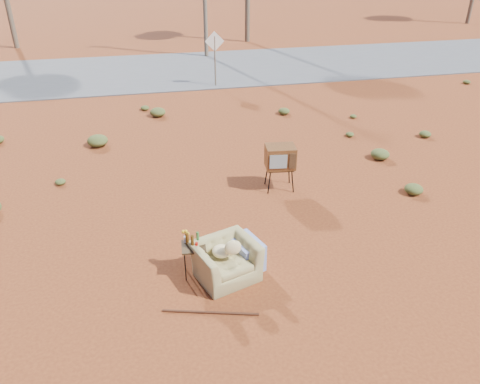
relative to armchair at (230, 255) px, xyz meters
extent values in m
plane|color=brown|center=(0.41, 0.23, -0.44)|extent=(140.00, 140.00, 0.00)
cube|color=#565659|center=(0.41, 15.23, -0.42)|extent=(140.00, 7.00, 0.04)
imported|color=#968752|center=(-0.08, -0.05, 0.03)|extent=(1.23, 1.00, 0.93)
ellipsoid|color=#E0C789|center=(-0.15, -0.01, 0.11)|extent=(0.34, 0.34, 0.20)
ellipsoid|color=#E0C789|center=(0.02, -0.20, 0.29)|extent=(0.30, 0.15, 0.30)
cube|color=navy|center=(0.36, 0.21, -0.16)|extent=(0.64, 0.80, 0.55)
cube|color=black|center=(1.85, 3.01, 0.12)|extent=(0.66, 0.54, 0.03)
cylinder|color=black|center=(1.54, 2.83, -0.16)|extent=(0.03, 0.03, 0.56)
cylinder|color=black|center=(2.10, 2.76, -0.16)|extent=(0.03, 0.03, 0.56)
cylinder|color=black|center=(1.59, 3.26, -0.16)|extent=(0.03, 0.03, 0.56)
cylinder|color=black|center=(2.15, 3.19, -0.16)|extent=(0.03, 0.03, 0.56)
cube|color=brown|center=(1.85, 3.01, 0.41)|extent=(0.75, 0.61, 0.53)
cube|color=gray|center=(1.72, 2.74, 0.41)|extent=(0.41, 0.07, 0.33)
cube|color=#472D19|center=(2.05, 2.70, 0.41)|extent=(0.16, 0.04, 0.38)
cube|color=#392814|center=(-0.62, 0.16, 0.16)|extent=(0.45, 0.45, 0.03)
cylinder|color=black|center=(-0.80, 0.00, -0.14)|extent=(0.02, 0.02, 0.60)
cylinder|color=black|center=(-0.46, -0.03, -0.14)|extent=(0.02, 0.02, 0.60)
cylinder|color=black|center=(-0.78, 0.34, -0.14)|extent=(0.02, 0.02, 0.60)
cylinder|color=black|center=(-0.44, 0.32, -0.14)|extent=(0.02, 0.02, 0.60)
cylinder|color=#44290B|center=(-0.72, 0.21, 0.29)|extent=(0.06, 0.06, 0.22)
cylinder|color=#44290B|center=(-0.64, 0.09, 0.30)|extent=(0.06, 0.06, 0.24)
cylinder|color=#2E5F28|center=(-0.53, 0.24, 0.28)|extent=(0.05, 0.05, 0.20)
cylinder|color=red|center=(-0.57, 0.07, 0.23)|extent=(0.05, 0.05, 0.11)
cylinder|color=silver|center=(-0.74, 0.29, 0.24)|extent=(0.07, 0.07, 0.12)
ellipsoid|color=gold|center=(-0.74, 0.29, 0.39)|extent=(0.14, 0.14, 0.10)
cylinder|color=#452212|center=(-0.51, -0.93, -0.41)|extent=(1.54, 0.48, 0.04)
cylinder|color=brown|center=(1.91, 12.23, 0.56)|extent=(0.06, 0.06, 2.00)
cube|color=silver|center=(1.91, 12.23, 1.36)|extent=(0.78, 0.04, 0.78)
ellipsoid|color=#525726|center=(4.91, 2.03, -0.31)|extent=(0.44, 0.44, 0.24)
ellipsoid|color=#525726|center=(-2.59, 6.73, -0.27)|extent=(0.60, 0.60, 0.33)
ellipsoid|color=#525726|center=(7.21, 5.23, -0.34)|extent=(0.36, 0.36, 0.20)
ellipsoid|color=#525726|center=(3.61, 8.23, -0.33)|extent=(0.40, 0.40, 0.22)
ellipsoid|color=#525726|center=(-1.09, 9.73, -0.35)|extent=(0.30, 0.30, 0.17)
camera|label=1|loc=(-1.31, -6.66, 4.96)|focal=35.00mm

